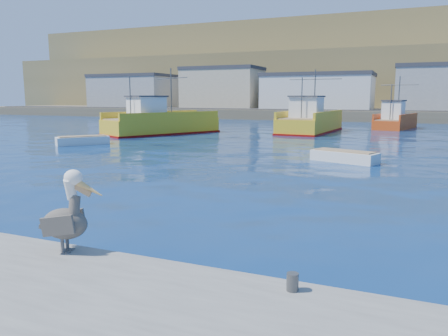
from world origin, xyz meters
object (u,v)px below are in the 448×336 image
at_px(skiff_mid, 344,157).
at_px(pelican, 67,217).
at_px(trawler_yellow_a, 160,123).
at_px(boat_orange, 395,120).
at_px(trawler_yellow_b, 310,122).
at_px(skiff_left, 83,141).

distance_m(skiff_mid, pelican, 18.84).
distance_m(trawler_yellow_a, boat_orange, 27.22).
bearing_deg(boat_orange, pelican, -95.88).
height_order(trawler_yellow_b, boat_orange, trawler_yellow_b).
height_order(trawler_yellow_a, pelican, trawler_yellow_a).
bearing_deg(skiff_left, trawler_yellow_b, 54.48).
bearing_deg(trawler_yellow_a, skiff_mid, -32.59).
bearing_deg(pelican, skiff_left, 129.94).
height_order(trawler_yellow_a, skiff_mid, trawler_yellow_a).
relative_size(trawler_yellow_a, trawler_yellow_b, 1.02).
xyz_separation_m(trawler_yellow_b, boat_orange, (8.08, 8.67, -0.05)).
height_order(boat_orange, skiff_left, boat_orange).
relative_size(trawler_yellow_b, skiff_mid, 3.10).
xyz_separation_m(skiff_mid, pelican, (-3.10, -18.56, 0.97)).
bearing_deg(trawler_yellow_a, pelican, -62.01).
bearing_deg(pelican, skiff_mid, 80.52).
distance_m(boat_orange, skiff_left, 35.28).
xyz_separation_m(boat_orange, skiff_left, (-21.73, -27.79, -0.75)).
bearing_deg(trawler_yellow_b, trawler_yellow_a, -148.95).
relative_size(trawler_yellow_a, pelican, 7.24).
distance_m(trawler_yellow_b, skiff_left, 23.51).
height_order(trawler_yellow_b, pelican, trawler_yellow_b).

